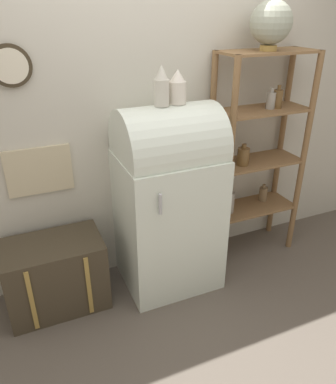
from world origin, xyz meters
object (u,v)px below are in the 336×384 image
(vase_center, at_px, (178,88))
(vase_left, at_px, (161,87))
(globe, at_px, (271,23))
(refrigerator, at_px, (168,198))
(suitcase_trunk, at_px, (56,274))

(vase_center, bearing_deg, vase_left, -172.82)
(vase_left, bearing_deg, globe, 5.10)
(vase_center, bearing_deg, refrigerator, -170.61)
(refrigerator, height_order, suitcase_trunk, refrigerator)
(globe, height_order, vase_center, globe)
(suitcase_trunk, xyz_separation_m, globe, (1.72, 0.03, 1.68))
(refrigerator, bearing_deg, globe, 5.16)
(refrigerator, xyz_separation_m, vase_center, (0.07, 0.01, 0.81))
(refrigerator, bearing_deg, vase_left, -175.84)
(globe, bearing_deg, vase_left, -174.90)
(suitcase_trunk, bearing_deg, vase_left, -3.47)
(refrigerator, height_order, vase_center, vase_center)
(refrigerator, distance_m, vase_center, 0.82)
(refrigerator, relative_size, globe, 4.27)
(refrigerator, distance_m, globe, 1.46)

